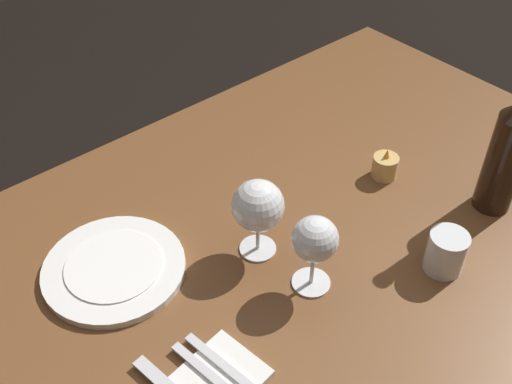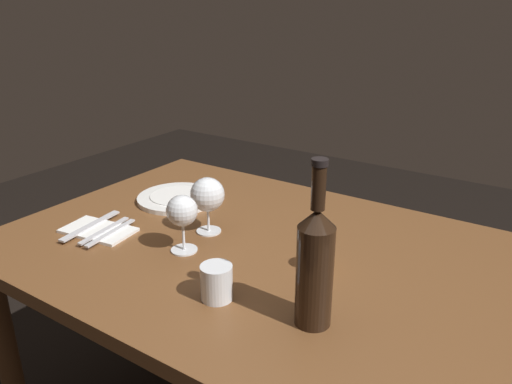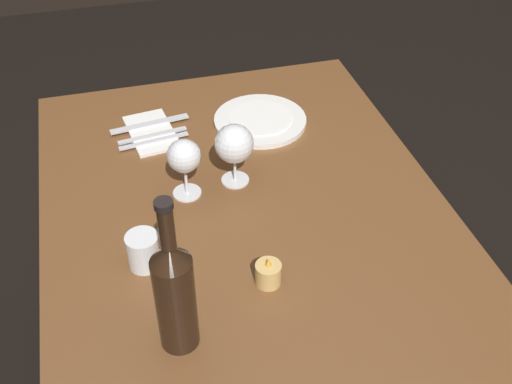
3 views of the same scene
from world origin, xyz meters
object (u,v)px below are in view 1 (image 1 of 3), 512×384
at_px(wine_bottle, 508,152).
at_px(fork_inner, 217,381).
at_px(wine_glass_left, 257,206).
at_px(votive_candle, 385,167).
at_px(water_tumbler, 445,254).
at_px(wine_glass_right, 315,241).
at_px(fork_outer, 230,371).
at_px(dinner_plate, 114,268).

bearing_deg(wine_bottle, fork_inner, -3.41).
height_order(wine_glass_left, fork_inner, wine_glass_left).
bearing_deg(votive_candle, wine_glass_left, -2.58).
bearing_deg(water_tumbler, wine_glass_right, -31.59).
distance_m(wine_glass_left, votive_candle, 0.34).
relative_size(votive_candle, fork_outer, 0.37).
relative_size(water_tumbler, fork_outer, 0.42).
relative_size(wine_glass_right, dinner_plate, 0.59).
bearing_deg(votive_candle, wine_glass_right, 18.88).
relative_size(wine_glass_right, water_tumbler, 1.92).
xyz_separation_m(wine_glass_right, fork_outer, (0.21, 0.05, -0.09)).
bearing_deg(wine_glass_right, fork_outer, 12.35).
height_order(water_tumbler, fork_outer, water_tumbler).
bearing_deg(wine_glass_left, fork_inner, 37.18).
bearing_deg(dinner_plate, fork_inner, 90.13).
bearing_deg(wine_glass_right, wine_bottle, 168.08).
bearing_deg(wine_glass_right, water_tumbler, 148.41).
bearing_deg(wine_bottle, wine_glass_left, -26.13).
bearing_deg(fork_outer, dinner_plate, -84.90).
bearing_deg(wine_glass_left, fork_outer, 40.53).
bearing_deg(water_tumbler, dinner_plate, -39.64).
bearing_deg(dinner_plate, wine_bottle, 153.12).
xyz_separation_m(wine_glass_right, fork_inner, (0.24, 0.05, -0.09)).
relative_size(votive_candle, dinner_plate, 0.27).
xyz_separation_m(water_tumbler, fork_outer, (0.41, -0.08, -0.02)).
height_order(votive_candle, fork_inner, votive_candle).
bearing_deg(wine_bottle, fork_outer, -3.55).
height_order(water_tumbler, dinner_plate, water_tumbler).
height_order(wine_glass_right, fork_inner, wine_glass_right).
relative_size(water_tumbler, votive_candle, 1.14).
bearing_deg(wine_bottle, votive_candle, -64.31).
distance_m(wine_glass_left, wine_bottle, 0.47).
distance_m(wine_bottle, fork_inner, 0.65).
relative_size(wine_glass_right, fork_outer, 0.81).
relative_size(wine_glass_left, votive_candle, 2.28).
relative_size(wine_glass_right, wine_bottle, 0.44).
xyz_separation_m(votive_candle, dinner_plate, (0.55, -0.13, -0.02)).
relative_size(water_tumbler, fork_inner, 0.42).
distance_m(wine_glass_right, water_tumbler, 0.24).
height_order(wine_glass_left, fork_outer, wine_glass_left).
relative_size(wine_bottle, dinner_plate, 1.35).
height_order(wine_bottle, votive_candle, wine_bottle).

